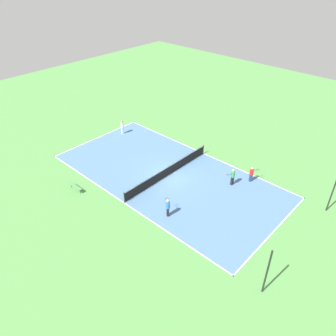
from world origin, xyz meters
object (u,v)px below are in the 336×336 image
at_px(fence_post_back_left, 332,192).
at_px(tennis_net, 168,171).
at_px(fence_post_back_right, 267,272).
at_px(bench, 75,187).
at_px(player_near_blue, 168,206).
at_px(player_near_white, 122,126).
at_px(tennis_ball_midcourt, 175,173).
at_px(player_coach_red, 252,173).
at_px(tennis_ball_left_sideline, 146,131).
at_px(player_far_green, 233,176).

bearing_deg(fence_post_back_left, tennis_net, -67.94).
xyz_separation_m(fence_post_back_left, fence_post_back_right, (10.90, 0.00, 0.00)).
bearing_deg(bench, player_near_blue, 20.37).
relative_size(tennis_net, player_near_blue, 6.62).
bearing_deg(player_near_white, fence_post_back_left, -72.13).
distance_m(player_near_blue, tennis_ball_midcourt, 6.28).
relative_size(tennis_net, player_coach_red, 7.20).
relative_size(bench, tennis_ball_left_sideline, 25.55).
height_order(tennis_net, fence_post_back_left, fence_post_back_left).
height_order(fence_post_back_left, fence_post_back_right, same).
distance_m(bench, fence_post_back_right, 18.35).
xyz_separation_m(player_near_blue, player_near_white, (-7.03, -13.95, 0.01)).
height_order(tennis_net, tennis_ball_midcourt, tennis_net).
distance_m(tennis_ball_left_sideline, fence_post_back_left, 21.97).
bearing_deg(player_far_green, player_near_blue, 1.64).
bearing_deg(bench, tennis_ball_left_sideline, 106.49).
bearing_deg(player_coach_red, tennis_ball_midcourt, 158.02).
bearing_deg(player_coach_red, player_far_green, -175.17).
bearing_deg(tennis_ball_left_sideline, tennis_ball_midcourt, 63.41).
xyz_separation_m(tennis_net, player_near_white, (-2.74, -9.99, 0.45)).
bearing_deg(player_near_blue, tennis_ball_left_sideline, 3.84).
height_order(player_near_blue, fence_post_back_right, fence_post_back_right).
relative_size(player_near_blue, player_near_white, 0.99).
height_order(bench, player_far_green, player_far_green).
height_order(tennis_net, player_near_white, player_near_white).
distance_m(tennis_ball_midcourt, fence_post_back_left, 14.12).
bearing_deg(fence_post_back_right, player_near_white, -109.25).
relative_size(player_far_green, tennis_ball_midcourt, 25.66).
height_order(tennis_net, bench, tennis_net).
bearing_deg(tennis_net, player_near_white, -105.31).
height_order(player_coach_red, fence_post_back_left, fence_post_back_left).
height_order(tennis_net, fence_post_back_right, fence_post_back_right).
bearing_deg(tennis_net, player_coach_red, 126.14).
bearing_deg(player_near_blue, fence_post_back_right, -146.03).
bearing_deg(fence_post_back_left, tennis_ball_left_sideline, -89.00).
xyz_separation_m(player_far_green, tennis_ball_midcourt, (2.30, -5.18, -0.97)).
xyz_separation_m(tennis_net, bench, (7.52, -4.72, -0.18)).
distance_m(player_near_white, fence_post_back_right, 24.84).
bearing_deg(player_far_green, fence_post_back_left, 120.26).
distance_m(tennis_net, tennis_ball_left_sideline, 9.86).
bearing_deg(player_far_green, fence_post_back_right, 56.63).
xyz_separation_m(player_near_white, fence_post_back_right, (8.18, 23.44, 0.91)).
bearing_deg(fence_post_back_left, player_far_green, -72.96).
distance_m(tennis_net, fence_post_back_left, 14.57).
distance_m(player_far_green, player_near_blue, 7.45).
bearing_deg(bench, player_far_green, 45.96).
bearing_deg(player_near_blue, player_coach_red, -64.56).
xyz_separation_m(tennis_ball_midcourt, fence_post_back_right, (6.15, 13.17, 1.87)).
distance_m(player_near_blue, player_near_white, 15.62).
bearing_deg(tennis_ball_left_sideline, fence_post_back_left, 91.00).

